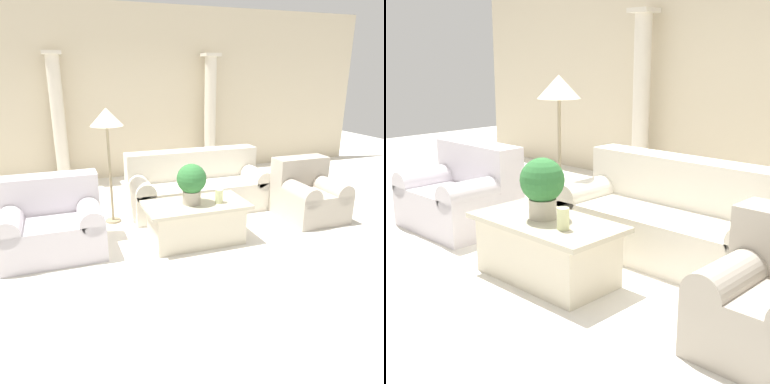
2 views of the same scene
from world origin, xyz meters
TOP-DOWN VIEW (x-y plane):
  - ground_plane at (0.00, 0.00)m, footprint 16.00×16.00m
  - wall_back at (0.00, 3.01)m, footprint 10.00×0.06m
  - sofa_long at (0.42, 0.79)m, footprint 2.08×0.87m
  - loveseat at (-1.68, -0.01)m, footprint 1.13×0.87m
  - coffee_table at (-0.02, -0.34)m, footprint 1.25×0.66m
  - potted_plant at (-0.07, -0.33)m, footprint 0.36×0.36m
  - pillar_candle at (0.25, -0.42)m, footprint 0.09×0.09m
  - floor_lamp at (-0.89, 0.65)m, footprint 0.43×0.43m
  - column_left at (-1.47, 2.73)m, footprint 0.32×0.32m

SIDE VIEW (x-z plane):
  - ground_plane at x=0.00m, z-range 0.00..0.00m
  - coffee_table at x=-0.02m, z-range 0.01..0.50m
  - sofa_long at x=0.42m, z-range -0.09..0.77m
  - loveseat at x=-1.68m, z-range -0.08..0.78m
  - pillar_candle at x=0.25m, z-range 0.50..0.67m
  - potted_plant at x=-0.07m, z-range 0.53..1.02m
  - column_left at x=-1.47m, z-range 0.03..2.37m
  - floor_lamp at x=-0.89m, z-range 0.60..2.17m
  - wall_back at x=0.00m, z-range 0.00..3.20m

